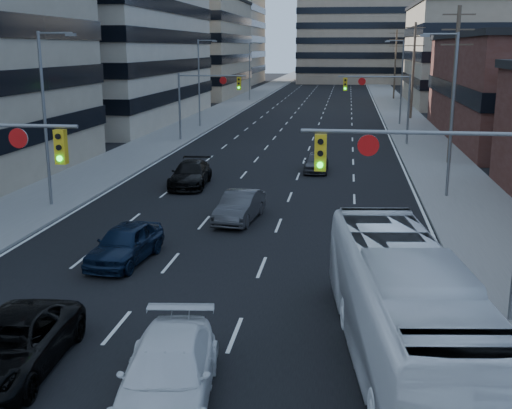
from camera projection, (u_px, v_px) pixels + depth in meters
The scene contains 25 objects.
road_surface at pixel (325, 86), 138.27m from camera, with size 18.00×300.00×0.02m, color black.
sidewalk_left at pixel (273, 86), 139.82m from camera, with size 5.00×300.00×0.15m, color slate.
sidewalk_right at pixel (380, 87), 136.68m from camera, with size 5.00×300.00×0.15m, color slate.
office_left_far at pixel (181, 49), 110.79m from camera, with size 20.00×30.00×16.00m, color gray.
office_right_far at pixel (490, 56), 92.81m from camera, with size 22.00×28.00×14.00m, color gray.
bg_block_left at pixel (208, 39), 149.32m from camera, with size 24.00×24.00×20.00m, color #ADA089.
bg_block_right at pixel (482, 58), 132.47m from camera, with size 22.00×22.00×12.00m, color gray.
signal_near_right at pixel (434, 183), 18.91m from camera, with size 6.59×0.33×6.00m.
signal_far_left at pixel (205, 93), 56.56m from camera, with size 6.09×0.33×6.00m.
signal_far_right at pixel (381, 95), 54.46m from camera, with size 6.09×0.33×6.00m.
utility_pole_block at pixel (454, 83), 44.85m from camera, with size 2.20×0.28×11.00m.
utility_pole_midblock at pixel (413, 69), 73.69m from camera, with size 2.20×0.28×11.00m.
utility_pole_distant at pixel (395, 63), 102.54m from camera, with size 2.20×0.28×11.00m.
streetlight_left_near at pixel (47, 111), 32.71m from camera, with size 2.03×0.22×9.00m.
streetlight_left_mid at pixel (200, 79), 66.36m from camera, with size 2.03×0.22×9.00m.
streetlight_left_far at pixel (251, 68), 100.02m from camera, with size 2.03×0.22×9.00m.
streetlight_right_near at pixel (450, 107), 34.69m from camera, with size 2.03×0.22×9.00m.
streetlight_right_far at pixel (400, 78), 68.35m from camera, with size 2.03×0.22×9.00m.
black_pickup at pixel (11, 345), 16.55m from camera, with size 2.41×5.22×1.45m, color black.
white_van at pixel (168, 374), 15.01m from camera, with size 2.14×5.26×1.53m, color silver.
transit_bus at pixel (404, 309), 16.68m from camera, with size 2.67×11.43×3.18m, color white.
sedan_blue at pixel (125, 243), 25.04m from camera, with size 1.80×4.47×1.52m, color black.
sedan_grey_center at pixel (240, 207), 30.99m from camera, with size 1.53×4.40×1.45m, color #363739.
sedan_black_far at pixel (190, 174), 38.80m from camera, with size 2.09×5.15×1.49m, color black.
sedan_grey_right at pixel (316, 162), 43.31m from camera, with size 1.57×3.91×1.33m, color #373739.
Camera 1 is at (4.85, -11.08, 8.21)m, focal length 45.00 mm.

